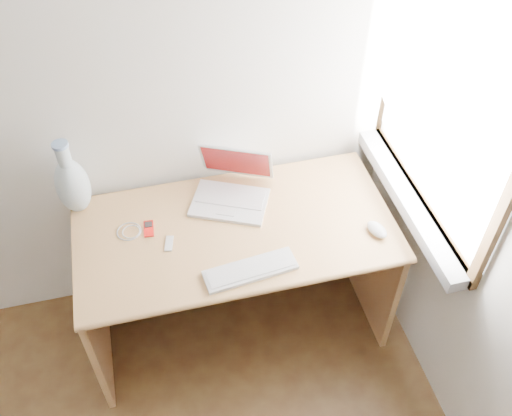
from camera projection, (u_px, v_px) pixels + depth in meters
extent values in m
cube|color=white|center=(449.00, 94.00, 2.09)|extent=(0.01, 0.90, 1.00)
cube|color=gray|center=(407.00, 199.00, 2.46)|extent=(0.10, 0.96, 0.06)
cube|color=white|center=(432.00, 90.00, 2.05)|extent=(0.02, 0.84, 0.92)
cube|color=tan|center=(235.00, 229.00, 2.45)|extent=(1.36, 0.68, 0.03)
cube|color=tan|center=(94.00, 308.00, 2.60)|extent=(0.03, 0.64, 0.69)
cube|color=tan|center=(369.00, 254.00, 2.82)|extent=(0.03, 0.64, 0.69)
cube|color=tan|center=(222.00, 214.00, 2.84)|extent=(1.31, 0.03, 0.45)
cube|color=white|center=(230.00, 202.00, 2.53)|extent=(0.39, 0.34, 0.02)
cube|color=white|center=(230.00, 201.00, 2.52)|extent=(0.32, 0.24, 0.00)
cube|color=white|center=(224.00, 167.00, 2.53)|extent=(0.33, 0.21, 0.21)
cube|color=maroon|center=(224.00, 167.00, 2.53)|extent=(0.30, 0.19, 0.18)
cube|color=silver|center=(250.00, 270.00, 2.27)|extent=(0.38, 0.15, 0.02)
cube|color=white|center=(250.00, 269.00, 2.26)|extent=(0.36, 0.12, 0.00)
ellipsoid|color=white|center=(377.00, 230.00, 2.40)|extent=(0.09, 0.12, 0.04)
cube|color=#AD100C|center=(149.00, 229.00, 2.43)|extent=(0.05, 0.09, 0.01)
cube|color=black|center=(149.00, 228.00, 2.42)|extent=(0.03, 0.03, 0.00)
torus|color=silver|center=(129.00, 231.00, 2.42)|extent=(0.13, 0.13, 0.01)
cube|color=silver|center=(169.00, 243.00, 2.37)|extent=(0.05, 0.09, 0.01)
ellipsoid|color=silver|center=(73.00, 186.00, 2.42)|extent=(0.14, 0.14, 0.27)
cylinder|color=silver|center=(63.00, 156.00, 2.29)|extent=(0.06, 0.06, 0.11)
cylinder|color=#89ACDB|center=(60.00, 145.00, 2.25)|extent=(0.07, 0.07, 0.01)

